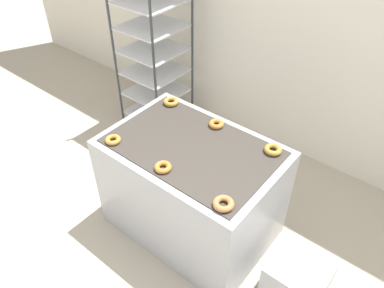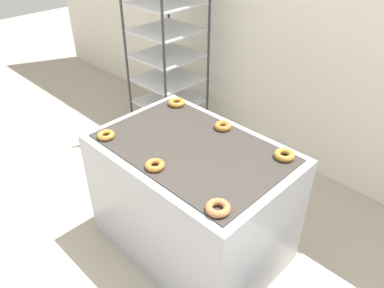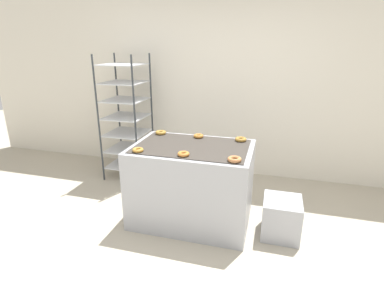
{
  "view_description": "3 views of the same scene",
  "coord_description": "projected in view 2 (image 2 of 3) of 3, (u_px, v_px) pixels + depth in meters",
  "views": [
    {
      "loc": [
        1.26,
        -0.89,
        2.54
      ],
      "look_at": [
        0.0,
        0.67,
        0.89
      ],
      "focal_mm": 35.0,
      "sensor_mm": 36.0,
      "label": 1
    },
    {
      "loc": [
        1.34,
        -0.69,
        2.17
      ],
      "look_at": [
        0.0,
        0.67,
        0.89
      ],
      "focal_mm": 35.0,
      "sensor_mm": 36.0,
      "label": 2
    },
    {
      "loc": [
        0.79,
        -2.16,
        1.88
      ],
      "look_at": [
        0.0,
        0.67,
        0.89
      ],
      "focal_mm": 28.0,
      "sensor_mm": 36.0,
      "label": 3
    }
  ],
  "objects": [
    {
      "name": "baking_rack_cart",
      "position": [
        167.0,
        56.0,
        3.55
      ],
      "size": [
        0.57,
        0.58,
        1.75
      ],
      "color": "#33383D",
      "rests_on": "ground_plane"
    },
    {
      "name": "donut_far_center",
      "position": [
        223.0,
        126.0,
        2.48
      ],
      "size": [
        0.11,
        0.11,
        0.04
      ],
      "primitive_type": "torus",
      "color": "#B3702C",
      "rests_on": "fryer_machine"
    },
    {
      "name": "fryer_machine",
      "position": [
        192.0,
        199.0,
        2.55
      ],
      "size": [
        1.25,
        0.85,
        0.87
      ],
      "color": "#A8AAB2",
      "rests_on": "ground_plane"
    },
    {
      "name": "donut_far_left",
      "position": [
        177.0,
        103.0,
        2.76
      ],
      "size": [
        0.13,
        0.13,
        0.04
      ],
      "primitive_type": "torus",
      "color": "#A6792F",
      "rests_on": "fryer_machine"
    },
    {
      "name": "donut_near_right",
      "position": [
        218.0,
        208.0,
        1.83
      ],
      "size": [
        0.13,
        0.13,
        0.04
      ],
      "primitive_type": "torus",
      "color": "#B27040",
      "rests_on": "fryer_machine"
    },
    {
      "name": "donut_far_right",
      "position": [
        284.0,
        155.0,
        2.21
      ],
      "size": [
        0.12,
        0.12,
        0.04
      ],
      "primitive_type": "torus",
      "color": "#A67830",
      "rests_on": "fryer_machine"
    },
    {
      "name": "donut_near_left",
      "position": [
        106.0,
        135.0,
        2.39
      ],
      "size": [
        0.11,
        0.11,
        0.03
      ],
      "primitive_type": "torus",
      "color": "#B47C2F",
      "rests_on": "fryer_machine"
    },
    {
      "name": "wall_back",
      "position": [
        324.0,
        14.0,
        2.87
      ],
      "size": [
        8.0,
        0.05,
        2.8
      ],
      "color": "silver",
      "rests_on": "ground_plane"
    },
    {
      "name": "donut_near_center",
      "position": [
        155.0,
        165.0,
        2.13
      ],
      "size": [
        0.11,
        0.11,
        0.04
      ],
      "primitive_type": "torus",
      "color": "#BB712D",
      "rests_on": "fryer_machine"
    }
  ]
}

